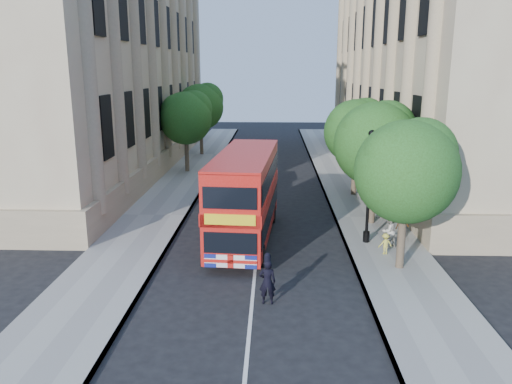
# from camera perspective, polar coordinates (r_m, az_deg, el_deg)

# --- Properties ---
(ground) EXTENTS (120.00, 120.00, 0.00)m
(ground) POSITION_cam_1_polar(r_m,az_deg,el_deg) (17.77, -0.44, -12.38)
(ground) COLOR black
(ground) RESTS_ON ground
(pavement_right) EXTENTS (3.50, 80.00, 0.12)m
(pavement_right) POSITION_cam_1_polar(r_m,az_deg,el_deg) (27.54, 12.52, -2.91)
(pavement_right) COLOR gray
(pavement_right) RESTS_ON ground
(pavement_left) EXTENTS (3.50, 80.00, 0.12)m
(pavement_left) POSITION_cam_1_polar(r_m,az_deg,el_deg) (27.83, -11.47, -2.68)
(pavement_left) COLOR gray
(pavement_left) RESTS_ON ground
(building_right) EXTENTS (12.00, 38.00, 18.00)m
(building_right) POSITION_cam_1_polar(r_m,az_deg,el_deg) (42.03, 20.88, 14.57)
(building_right) COLOR tan
(building_right) RESTS_ON ground
(building_left) EXTENTS (12.00, 38.00, 18.00)m
(building_left) POSITION_cam_1_polar(r_m,az_deg,el_deg) (42.48, -18.57, 14.74)
(building_left) COLOR tan
(building_left) RESTS_ON ground
(tree_right_near) EXTENTS (4.00, 4.00, 6.08)m
(tree_right_near) POSITION_cam_1_polar(r_m,az_deg,el_deg) (19.97, 16.94, 2.85)
(tree_right_near) COLOR #473828
(tree_right_near) RESTS_ON ground
(tree_right_mid) EXTENTS (4.20, 4.20, 6.37)m
(tree_right_mid) POSITION_cam_1_polar(r_m,az_deg,el_deg) (25.71, 13.62, 5.86)
(tree_right_mid) COLOR #473828
(tree_right_mid) RESTS_ON ground
(tree_right_far) EXTENTS (4.00, 4.00, 6.15)m
(tree_right_far) POSITION_cam_1_polar(r_m,az_deg,el_deg) (31.58, 11.47, 7.17)
(tree_right_far) COLOR #473828
(tree_right_far) RESTS_ON ground
(tree_left_far) EXTENTS (4.00, 4.00, 6.30)m
(tree_left_far) POSITION_cam_1_polar(r_m,az_deg,el_deg) (38.68, -7.99, 8.70)
(tree_left_far) COLOR #473828
(tree_left_far) RESTS_ON ground
(tree_left_back) EXTENTS (4.20, 4.20, 6.65)m
(tree_left_back) POSITION_cam_1_polar(r_m,az_deg,el_deg) (46.54, -6.30, 9.93)
(tree_left_back) COLOR #473828
(tree_left_back) RESTS_ON ground
(lamp_post) EXTENTS (0.32, 0.32, 5.16)m
(lamp_post) POSITION_cam_1_polar(r_m,az_deg,el_deg) (22.97, 12.76, 0.06)
(lamp_post) COLOR black
(lamp_post) RESTS_ON pavement_right
(double_decker_bus) EXTENTS (3.00, 9.00, 4.09)m
(double_decker_bus) POSITION_cam_1_polar(r_m,az_deg,el_deg) (22.99, -1.23, -0.22)
(double_decker_bus) COLOR #B9130C
(double_decker_bus) RESTS_ON ground
(box_van) EXTENTS (1.97, 4.48, 2.53)m
(box_van) POSITION_cam_1_polar(r_m,az_deg,el_deg) (30.81, -2.88, 1.46)
(box_van) COLOR black
(box_van) RESTS_ON ground
(police_constable) EXTENTS (0.59, 0.39, 1.59)m
(police_constable) POSITION_cam_1_polar(r_m,az_deg,el_deg) (17.30, 1.30, -10.24)
(police_constable) COLOR black
(police_constable) RESTS_ON ground
(woman_pedestrian) EXTENTS (0.93, 0.87, 1.52)m
(woman_pedestrian) POSITION_cam_1_polar(r_m,az_deg,el_deg) (22.94, 14.93, -4.32)
(woman_pedestrian) COLOR beige
(woman_pedestrian) RESTS_ON pavement_right
(child_a) EXTENTS (0.76, 0.55, 1.20)m
(child_a) POSITION_cam_1_polar(r_m,az_deg,el_deg) (24.14, 16.35, -3.90)
(child_a) COLOR orange
(child_a) RESTS_ON pavement_right
(child_b) EXTENTS (0.66, 0.46, 0.93)m
(child_b) POSITION_cam_1_polar(r_m,az_deg,el_deg) (22.17, 14.56, -5.74)
(child_b) COLOR gold
(child_b) RESTS_ON pavement_right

